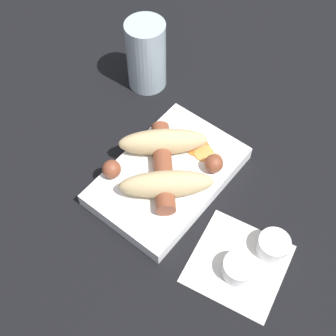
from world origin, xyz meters
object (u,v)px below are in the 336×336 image
at_px(condiment_cup_near, 239,269).
at_px(condiment_cup_far, 272,248).
at_px(drink_glass, 146,55).
at_px(food_tray, 168,176).
at_px(bread_roll, 164,162).
at_px(sausage, 163,166).

bearing_deg(condiment_cup_near, condiment_cup_far, 161.05).
bearing_deg(condiment_cup_near, drink_glass, -121.27).
xyz_separation_m(food_tray, drink_glass, (-0.15, -0.17, 0.05)).
xyz_separation_m(condiment_cup_near, drink_glass, (-0.21, -0.35, 0.05)).
relative_size(food_tray, bread_roll, 1.31).
bearing_deg(condiment_cup_far, condiment_cup_near, -18.95).
xyz_separation_m(food_tray, condiment_cup_near, (0.06, 0.18, -0.00)).
distance_m(food_tray, drink_glass, 0.24).
xyz_separation_m(food_tray, bread_roll, (0.00, -0.01, 0.04)).
distance_m(sausage, condiment_cup_near, 0.20).
relative_size(sausage, drink_glass, 1.11).
bearing_deg(bread_roll, drink_glass, -132.73).
distance_m(sausage, drink_glass, 0.23).
relative_size(condiment_cup_far, drink_glass, 0.36).
bearing_deg(food_tray, condiment_cup_near, 71.05).
bearing_deg(drink_glass, condiment_cup_near, 58.73).
height_order(condiment_cup_far, drink_glass, drink_glass).
bearing_deg(sausage, condiment_cup_near, 73.10).
distance_m(bread_roll, condiment_cup_near, 0.20).
distance_m(sausage, condiment_cup_far, 0.21).
relative_size(bread_roll, sausage, 1.26).
height_order(condiment_cup_near, condiment_cup_far, same).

